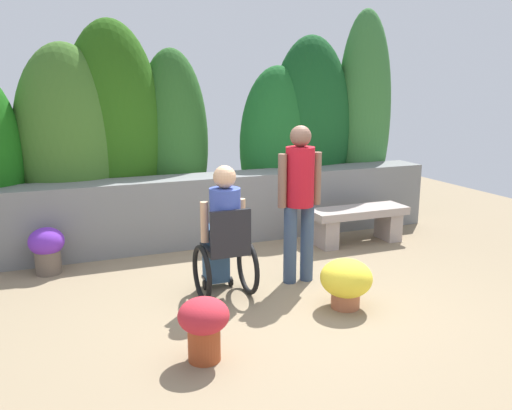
{
  "coord_description": "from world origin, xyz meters",
  "views": [
    {
      "loc": [
        -1.98,
        -4.43,
        2.08
      ],
      "look_at": [
        0.0,
        0.52,
        0.85
      ],
      "focal_mm": 36.9,
      "sensor_mm": 36.0,
      "label": 1
    }
  ],
  "objects_px": {
    "flower_pot_terracotta_by_wall": "(346,281)",
    "flower_pot_red_accent": "(204,323)",
    "stone_bench": "(358,220)",
    "flower_pot_purple_near": "(47,248)",
    "person_in_wheelchair": "(224,236)",
    "person_standing_companion": "(300,194)"
  },
  "relations": [
    {
      "from": "person_in_wheelchair",
      "to": "flower_pot_purple_near",
      "type": "relative_size",
      "value": 2.51
    },
    {
      "from": "person_in_wheelchair",
      "to": "person_standing_companion",
      "type": "xyz_separation_m",
      "value": [
        0.87,
        0.08,
        0.34
      ]
    },
    {
      "from": "stone_bench",
      "to": "flower_pot_red_accent",
      "type": "xyz_separation_m",
      "value": [
        -2.77,
        -2.2,
        -0.01
      ]
    },
    {
      "from": "person_in_wheelchair",
      "to": "flower_pot_purple_near",
      "type": "distance_m",
      "value": 2.14
    },
    {
      "from": "flower_pot_terracotta_by_wall",
      "to": "flower_pot_red_accent",
      "type": "xyz_separation_m",
      "value": [
        -1.53,
        -0.45,
        0.04
      ]
    },
    {
      "from": "flower_pot_red_accent",
      "to": "person_in_wheelchair",
      "type": "bearing_deg",
      "value": 64.65
    },
    {
      "from": "person_in_wheelchair",
      "to": "flower_pot_red_accent",
      "type": "bearing_deg",
      "value": -120.19
    },
    {
      "from": "flower_pot_purple_near",
      "to": "flower_pot_red_accent",
      "type": "bearing_deg",
      "value": -66.38
    },
    {
      "from": "person_in_wheelchair",
      "to": "flower_pot_terracotta_by_wall",
      "type": "xyz_separation_m",
      "value": [
        0.98,
        -0.71,
        -0.36
      ]
    },
    {
      "from": "person_standing_companion",
      "to": "stone_bench",
      "type": "bearing_deg",
      "value": 24.82
    },
    {
      "from": "stone_bench",
      "to": "person_in_wheelchair",
      "type": "relative_size",
      "value": 1.01
    },
    {
      "from": "stone_bench",
      "to": "flower_pot_purple_near",
      "type": "xyz_separation_m",
      "value": [
        -3.86,
        0.29,
        -0.01
      ]
    },
    {
      "from": "stone_bench",
      "to": "flower_pot_purple_near",
      "type": "height_order",
      "value": "flower_pot_purple_near"
    },
    {
      "from": "person_standing_companion",
      "to": "flower_pot_red_accent",
      "type": "distance_m",
      "value": 1.99
    },
    {
      "from": "stone_bench",
      "to": "flower_pot_red_accent",
      "type": "distance_m",
      "value": 3.54
    },
    {
      "from": "person_standing_companion",
      "to": "flower_pot_red_accent",
      "type": "height_order",
      "value": "person_standing_companion"
    },
    {
      "from": "person_in_wheelchair",
      "to": "flower_pot_red_accent",
      "type": "distance_m",
      "value": 1.32
    },
    {
      "from": "flower_pot_terracotta_by_wall",
      "to": "flower_pot_purple_near",
      "type": "bearing_deg",
      "value": 142.02
    },
    {
      "from": "flower_pot_red_accent",
      "to": "stone_bench",
      "type": "bearing_deg",
      "value": 38.47
    },
    {
      "from": "flower_pot_terracotta_by_wall",
      "to": "flower_pot_red_accent",
      "type": "distance_m",
      "value": 1.59
    },
    {
      "from": "stone_bench",
      "to": "flower_pot_terracotta_by_wall",
      "type": "height_order",
      "value": "stone_bench"
    },
    {
      "from": "person_standing_companion",
      "to": "flower_pot_terracotta_by_wall",
      "type": "height_order",
      "value": "person_standing_companion"
    }
  ]
}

